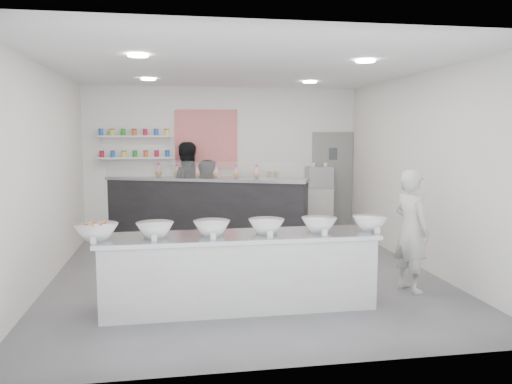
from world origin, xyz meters
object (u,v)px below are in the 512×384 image
staff_left (186,190)px  staff_right (208,198)px  prep_counter (240,271)px  espresso_machine (319,177)px  espresso_ledge (300,210)px  woman_prep (411,231)px  back_bar (207,208)px

staff_left → staff_right: 0.48m
prep_counter → espresso_machine: size_ratio=6.39×
prep_counter → espresso_machine: espresso_machine is taller
espresso_ledge → woman_prep: (0.50, -3.89, 0.31)m
espresso_ledge → staff_right: size_ratio=0.85×
espresso_ledge → back_bar: bearing=-174.1°
espresso_machine → woman_prep: 3.91m
espresso_ledge → staff_left: size_ratio=0.70×
woman_prep → staff_left: (-2.83, 3.94, 0.15)m
back_bar → staff_left: size_ratio=2.07×
prep_counter → woman_prep: 2.36m
prep_counter → staff_left: bearing=97.0°
prep_counter → back_bar: bearing=91.6°
staff_left → staff_right: (0.45, 0.00, -0.17)m
back_bar → espresso_ledge: 1.94m
espresso_ledge → staff_right: staff_right is taller
woman_prep → staff_right: bearing=16.5°
woman_prep → staff_left: staff_left is taller
prep_counter → staff_right: 4.23m
espresso_ledge → prep_counter: bearing=-113.5°
prep_counter → espresso_machine: 4.78m
staff_left → back_bar: bearing=140.4°
woman_prep → staff_left: 4.85m
prep_counter → espresso_ledge: espresso_ledge is taller
woman_prep → prep_counter: bearing=82.2°
prep_counter → espresso_ledge: bearing=66.4°
espresso_ledge → staff_right: (-1.88, 0.05, 0.29)m
staff_left → staff_right: size_ratio=1.22×
espresso_machine → staff_left: 2.75m
prep_counter → woman_prep: (2.31, 0.28, 0.36)m
back_bar → woman_prep: 4.42m
back_bar → espresso_machine: espresso_machine is taller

